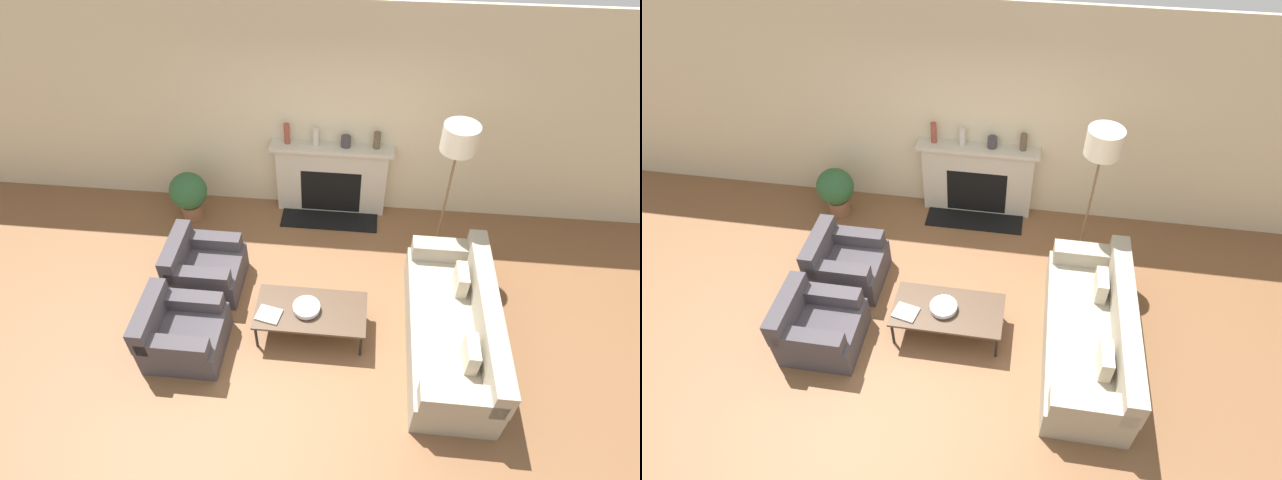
# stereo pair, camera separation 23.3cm
# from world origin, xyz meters

# --- Properties ---
(ground_plane) EXTENTS (18.00, 18.00, 0.00)m
(ground_plane) POSITION_xyz_m (0.00, 0.00, 0.00)
(ground_plane) COLOR brown
(wall_back) EXTENTS (18.00, 0.06, 2.90)m
(wall_back) POSITION_xyz_m (0.00, 2.52, 1.45)
(wall_back) COLOR beige
(wall_back) RESTS_ON ground_plane
(fireplace) EXTENTS (1.64, 0.59, 1.09)m
(fireplace) POSITION_xyz_m (0.04, 2.37, 0.53)
(fireplace) COLOR beige
(fireplace) RESTS_ON ground_plane
(couch) EXTENTS (0.87, 2.16, 0.81)m
(couch) POSITION_xyz_m (1.58, 0.16, 0.31)
(couch) COLOR #9E937F
(couch) RESTS_ON ground_plane
(armchair_near) EXTENTS (0.84, 0.78, 0.71)m
(armchair_near) POSITION_xyz_m (-1.39, -0.17, 0.28)
(armchair_near) COLOR #423D42
(armchair_near) RESTS_ON ground_plane
(armchair_far) EXTENTS (0.84, 0.78, 0.71)m
(armchair_far) POSITION_xyz_m (-1.39, 0.78, 0.28)
(armchair_far) COLOR #423D42
(armchair_far) RESTS_ON ground_plane
(coffee_table) EXTENTS (1.24, 0.63, 0.39)m
(coffee_table) POSITION_xyz_m (-0.00, 0.20, 0.36)
(coffee_table) COLOR #4C3828
(coffee_table) RESTS_ON ground_plane
(bowl) EXTENTS (0.30, 0.30, 0.08)m
(bowl) POSITION_xyz_m (-0.05, 0.19, 0.43)
(bowl) COLOR silver
(bowl) RESTS_ON coffee_table
(book) EXTENTS (0.30, 0.26, 0.02)m
(book) POSITION_xyz_m (-0.45, 0.08, 0.40)
(book) COLOR #B2A893
(book) RESTS_ON coffee_table
(floor_lamp) EXTENTS (0.40, 0.40, 1.98)m
(floor_lamp) POSITION_xyz_m (1.49, 1.56, 1.68)
(floor_lamp) COLOR brown
(floor_lamp) RESTS_ON ground_plane
(mantel_vase_left) EXTENTS (0.08, 0.08, 0.28)m
(mantel_vase_left) POSITION_xyz_m (-0.55, 2.39, 1.23)
(mantel_vase_left) COLOR brown
(mantel_vase_left) RESTS_ON fireplace
(mantel_vase_center_left) EXTENTS (0.09, 0.09, 0.23)m
(mantel_vase_center_left) POSITION_xyz_m (-0.17, 2.39, 1.21)
(mantel_vase_center_left) COLOR beige
(mantel_vase_center_left) RESTS_ON fireplace
(mantel_vase_center_right) EXTENTS (0.13, 0.13, 0.15)m
(mantel_vase_center_right) POSITION_xyz_m (0.22, 2.39, 1.16)
(mantel_vase_center_right) COLOR #3D383D
(mantel_vase_center_right) RESTS_ON fireplace
(mantel_vase_right) EXTENTS (0.09, 0.09, 0.23)m
(mantel_vase_right) POSITION_xyz_m (0.63, 2.39, 1.20)
(mantel_vase_right) COLOR brown
(mantel_vase_right) RESTS_ON fireplace
(potted_plant) EXTENTS (0.52, 0.52, 0.74)m
(potted_plant) POSITION_xyz_m (-1.91, 1.99, 0.43)
(potted_plant) COLOR brown
(potted_plant) RESTS_ON ground_plane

